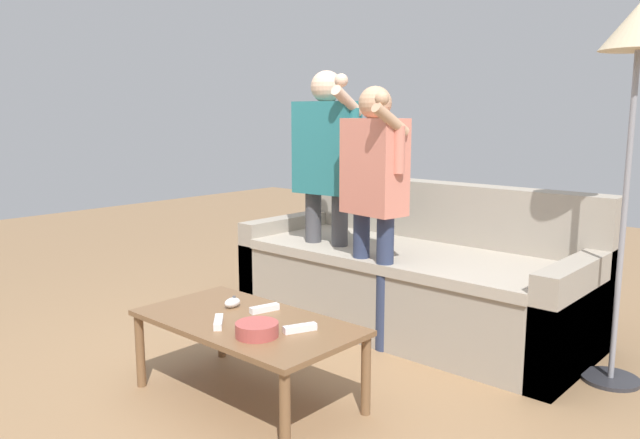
# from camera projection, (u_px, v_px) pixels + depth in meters

# --- Properties ---
(ground_plane) EXTENTS (12.00, 12.00, 0.00)m
(ground_plane) POSITION_uv_depth(u_px,v_px,m) (240.00, 390.00, 3.00)
(ground_plane) COLOR #93704C
(couch) EXTENTS (2.19, 0.94, 0.88)m
(couch) POSITION_uv_depth(u_px,v_px,m) (414.00, 278.00, 3.90)
(couch) COLOR #9E9384
(couch) RESTS_ON ground
(coffee_table) EXTENTS (1.07, 0.57, 0.39)m
(coffee_table) POSITION_uv_depth(u_px,v_px,m) (247.00, 329.00, 2.85)
(coffee_table) COLOR brown
(coffee_table) RESTS_ON ground
(snack_bowl) EXTENTS (0.19, 0.19, 0.06)m
(snack_bowl) POSITION_uv_depth(u_px,v_px,m) (257.00, 329.00, 2.63)
(snack_bowl) COLOR #B24C47
(snack_bowl) RESTS_ON coffee_table
(game_remote_nunchuk) EXTENTS (0.06, 0.09, 0.05)m
(game_remote_nunchuk) POSITION_uv_depth(u_px,v_px,m) (232.00, 303.00, 3.03)
(game_remote_nunchuk) COLOR white
(game_remote_nunchuk) RESTS_ON coffee_table
(floor_lamp) EXTENTS (0.35, 0.35, 1.84)m
(floor_lamp) POSITION_uv_depth(u_px,v_px,m) (638.00, 54.00, 2.84)
(floor_lamp) COLOR #2D2D33
(floor_lamp) RESTS_ON ground
(player_left) EXTENTS (0.48, 0.30, 1.59)m
(player_left) POSITION_uv_depth(u_px,v_px,m) (326.00, 166.00, 3.89)
(player_left) COLOR #47474C
(player_left) RESTS_ON ground
(player_center) EXTENTS (0.44, 0.34, 1.48)m
(player_center) POSITION_uv_depth(u_px,v_px,m) (374.00, 186.00, 3.44)
(player_center) COLOR #2D3856
(player_center) RESTS_ON ground
(game_remote_wand_near) EXTENTS (0.14, 0.13, 0.03)m
(game_remote_wand_near) POSITION_uv_depth(u_px,v_px,m) (219.00, 322.00, 2.77)
(game_remote_wand_near) COLOR white
(game_remote_wand_near) RESTS_ON coffee_table
(game_remote_wand_far) EXTENTS (0.07, 0.15, 0.03)m
(game_remote_wand_far) POSITION_uv_depth(u_px,v_px,m) (264.00, 309.00, 2.96)
(game_remote_wand_far) COLOR white
(game_remote_wand_far) RESTS_ON coffee_table
(game_remote_wand_spare) EXTENTS (0.09, 0.15, 0.03)m
(game_remote_wand_spare) POSITION_uv_depth(u_px,v_px,m) (300.00, 328.00, 2.69)
(game_remote_wand_spare) COLOR white
(game_remote_wand_spare) RESTS_ON coffee_table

